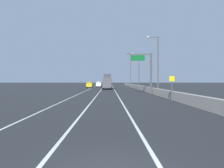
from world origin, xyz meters
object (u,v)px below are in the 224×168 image
(overhead_sign_gantry, at_px, (147,68))
(lamp_post_right_third, at_px, (138,68))
(car_green_3, at_px, (107,84))
(car_silver_0, at_px, (107,84))
(car_white_1, at_px, (99,84))
(box_truck, at_px, (107,82))
(lamp_post_right_second, at_px, (157,61))
(lamp_post_right_fourth, at_px, (130,72))
(speed_advisory_sign, at_px, (172,87))
(car_yellow_2, at_px, (90,85))

(overhead_sign_gantry, distance_m, lamp_post_right_third, 22.91)
(lamp_post_right_third, relative_size, car_green_3, 2.25)
(car_silver_0, relative_size, car_white_1, 1.02)
(car_silver_0, height_order, box_truck, box_truck)
(overhead_sign_gantry, distance_m, lamp_post_right_second, 2.16)
(lamp_post_right_second, relative_size, lamp_post_right_fourth, 1.00)
(speed_advisory_sign, bearing_deg, car_white_1, 101.82)
(lamp_post_right_fourth, bearing_deg, car_green_3, 178.88)
(lamp_post_right_second, distance_m, car_white_1, 42.38)
(car_green_3, relative_size, box_truck, 0.57)
(speed_advisory_sign, xyz_separation_m, lamp_post_right_third, (1.13, 36.46, 4.25))
(box_truck, bearing_deg, lamp_post_right_fourth, 70.16)
(car_green_3, bearing_deg, overhead_sign_gantry, -80.55)
(lamp_post_right_third, bearing_deg, speed_advisory_sign, -91.77)
(speed_advisory_sign, distance_m, car_yellow_2, 48.67)
(car_green_3, bearing_deg, lamp_post_right_second, -78.65)
(car_yellow_2, bearing_deg, lamp_post_right_fourth, 40.96)
(car_white_1, height_order, car_yellow_2, car_white_1)
(car_white_1, xyz_separation_m, box_truck, (3.31, -18.58, 0.97))
(car_yellow_2, bearing_deg, car_green_3, 66.22)
(speed_advisory_sign, height_order, lamp_post_right_third, lamp_post_right_third)
(lamp_post_right_third, distance_m, lamp_post_right_fourth, 23.25)
(lamp_post_right_third, xyz_separation_m, car_white_1, (-12.31, 16.97, -4.99))
(speed_advisory_sign, relative_size, car_white_1, 0.65)
(lamp_post_right_fourth, bearing_deg, car_white_1, -152.90)
(lamp_post_right_third, height_order, lamp_post_right_fourth, same)
(lamp_post_right_third, relative_size, car_silver_0, 2.24)
(lamp_post_right_second, height_order, car_yellow_2, lamp_post_right_second)
(car_yellow_2, bearing_deg, lamp_post_right_second, -65.50)
(overhead_sign_gantry, relative_size, speed_advisory_sign, 2.50)
(lamp_post_right_second, distance_m, lamp_post_right_third, 23.25)
(speed_advisory_sign, distance_m, box_truck, 35.72)
(overhead_sign_gantry, relative_size, car_yellow_2, 1.76)
(speed_advisory_sign, height_order, car_silver_0, speed_advisory_sign)
(overhead_sign_gantry, xyz_separation_m, speed_advisory_sign, (0.44, -13.64, -2.96))
(lamp_post_right_fourth, relative_size, box_truck, 1.28)
(car_yellow_2, bearing_deg, car_white_1, 67.59)
(car_yellow_2, distance_m, box_truck, 13.30)
(speed_advisory_sign, bearing_deg, overhead_sign_gantry, 91.86)
(overhead_sign_gantry, height_order, car_green_3, overhead_sign_gantry)
(speed_advisory_sign, distance_m, car_silver_0, 66.74)
(car_silver_0, bearing_deg, lamp_post_right_fourth, -35.33)
(car_silver_0, height_order, car_white_1, car_white_1)
(overhead_sign_gantry, xyz_separation_m, car_white_1, (-10.74, 39.78, -3.70))
(car_yellow_2, bearing_deg, car_silver_0, 73.39)
(lamp_post_right_third, bearing_deg, lamp_post_right_fourth, 90.08)
(overhead_sign_gantry, bearing_deg, car_silver_0, 98.31)
(lamp_post_right_second, xyz_separation_m, lamp_post_right_third, (-0.11, 23.25, 0.00))
(lamp_post_right_second, relative_size, lamp_post_right_third, 1.00)
(lamp_post_right_second, relative_size, car_silver_0, 2.24)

